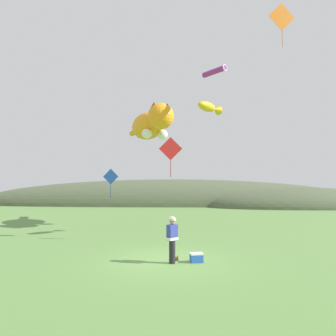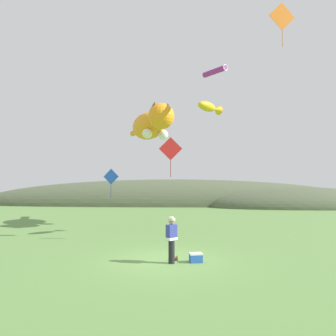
% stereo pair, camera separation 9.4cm
% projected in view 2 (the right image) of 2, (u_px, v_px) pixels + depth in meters
% --- Properties ---
extents(ground_plane, '(120.00, 120.00, 0.00)m').
position_uv_depth(ground_plane, '(165.00, 261.00, 11.93)').
color(ground_plane, '#5B8442').
extents(distant_hill_ridge, '(61.10, 14.97, 7.74)m').
position_uv_depth(distant_hill_ridge, '(199.00, 205.00, 44.28)').
color(distant_hill_ridge, '#4C563D').
rests_on(distant_hill_ridge, ground).
extents(festival_attendant, '(0.48, 0.48, 1.77)m').
position_uv_depth(festival_attendant, '(172.00, 238.00, 11.57)').
color(festival_attendant, black).
rests_on(festival_attendant, ground).
extents(kite_spool, '(0.14, 0.21, 0.21)m').
position_uv_depth(kite_spool, '(176.00, 258.00, 11.97)').
color(kite_spool, olive).
rests_on(kite_spool, ground).
extents(picnic_cooler, '(0.54, 0.41, 0.36)m').
position_uv_depth(picnic_cooler, '(196.00, 258.00, 11.67)').
color(picnic_cooler, blue).
rests_on(picnic_cooler, ground).
extents(kite_giant_cat, '(4.05, 7.40, 2.41)m').
position_uv_depth(kite_giant_cat, '(151.00, 125.00, 22.66)').
color(kite_giant_cat, orange).
extents(kite_fish_windsock, '(1.80, 1.96, 0.64)m').
position_uv_depth(kite_fish_windsock, '(209.00, 107.00, 17.80)').
color(kite_fish_windsock, gold).
extents(kite_tube_streamer, '(1.55, 1.62, 0.44)m').
position_uv_depth(kite_tube_streamer, '(215.00, 71.00, 19.93)').
color(kite_tube_streamer, '#8C268C').
extents(kite_diamond_red, '(1.26, 0.04, 2.16)m').
position_uv_depth(kite_diamond_red, '(171.00, 149.00, 16.05)').
color(kite_diamond_red, red).
extents(kite_diamond_orange, '(1.50, 0.31, 2.43)m').
position_uv_depth(kite_diamond_orange, '(282.00, 17.00, 15.91)').
color(kite_diamond_orange, orange).
extents(kite_diamond_blue, '(1.05, 0.17, 1.96)m').
position_uv_depth(kite_diamond_blue, '(111.00, 177.00, 19.91)').
color(kite_diamond_blue, blue).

